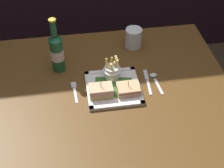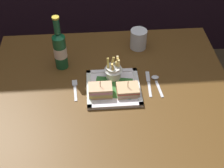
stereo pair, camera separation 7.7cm
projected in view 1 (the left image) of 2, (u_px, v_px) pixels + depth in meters
dining_table at (111, 110)px, 1.52m from camera, size 1.13×0.96×0.76m
square_plate at (113, 88)px, 1.44m from camera, size 0.24×0.24×0.02m
sandwich_half_left at (101, 91)px, 1.38m from camera, size 0.10×0.07×0.08m
sandwich_half_right at (128, 89)px, 1.40m from camera, size 0.10×0.08×0.07m
fries_cup at (112, 70)px, 1.45m from camera, size 0.09×0.09×0.11m
beer_bottle at (57, 52)px, 1.47m from camera, size 0.06×0.06×0.28m
water_glass at (133, 39)px, 1.65m from camera, size 0.09×0.09×0.10m
fork at (75, 91)px, 1.43m from camera, size 0.03×0.14×0.00m
knife at (147, 81)px, 1.48m from camera, size 0.03×0.17×0.00m
spoon at (155, 78)px, 1.49m from camera, size 0.04×0.14×0.01m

